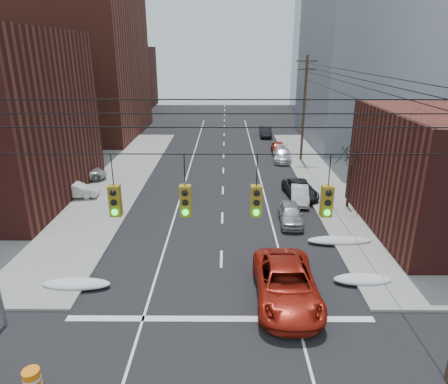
{
  "coord_description": "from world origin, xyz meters",
  "views": [
    {
      "loc": [
        0.25,
        -8.6,
        11.56
      ],
      "look_at": [
        0.14,
        15.23,
        3.0
      ],
      "focal_mm": 32.0,
      "sensor_mm": 36.0,
      "label": 1
    }
  ],
  "objects_px": {
    "parked_car_d": "(282,155)",
    "parked_car_e": "(278,148)",
    "parked_car_f": "(265,131)",
    "lot_car_c": "(28,186)",
    "lot_car_a": "(74,190)",
    "construction_barrel": "(33,382)",
    "red_pickup": "(286,284)",
    "parked_car_a": "(291,214)",
    "parked_car_c": "(300,189)",
    "lot_car_d": "(29,184)",
    "parked_car_b": "(300,195)",
    "lot_car_b": "(79,174)"
  },
  "relations": [
    {
      "from": "parked_car_d",
      "to": "parked_car_e",
      "type": "xyz_separation_m",
      "value": [
        0.0,
        3.47,
        -0.01
      ]
    },
    {
      "from": "parked_car_d",
      "to": "parked_car_f",
      "type": "bearing_deg",
      "value": 98.02
    },
    {
      "from": "parked_car_d",
      "to": "lot_car_c",
      "type": "xyz_separation_m",
      "value": [
        -22.58,
        -11.12,
        0.22
      ]
    },
    {
      "from": "lot_car_a",
      "to": "construction_barrel",
      "type": "relative_size",
      "value": 3.51
    },
    {
      "from": "red_pickup",
      "to": "parked_car_a",
      "type": "bearing_deg",
      "value": 80.47
    },
    {
      "from": "parked_car_a",
      "to": "construction_barrel",
      "type": "height_order",
      "value": "parked_car_a"
    },
    {
      "from": "lot_car_c",
      "to": "parked_car_e",
      "type": "bearing_deg",
      "value": -75.97
    },
    {
      "from": "parked_car_f",
      "to": "construction_barrel",
      "type": "distance_m",
      "value": 45.98
    },
    {
      "from": "parked_car_d",
      "to": "red_pickup",
      "type": "bearing_deg",
      "value": -91.99
    },
    {
      "from": "parked_car_c",
      "to": "parked_car_f",
      "type": "distance_m",
      "value": 24.08
    },
    {
      "from": "red_pickup",
      "to": "parked_car_f",
      "type": "relative_size",
      "value": 1.43
    },
    {
      "from": "parked_car_a",
      "to": "parked_car_f",
      "type": "distance_m",
      "value": 29.41
    },
    {
      "from": "red_pickup",
      "to": "parked_car_a",
      "type": "distance_m",
      "value": 9.31
    },
    {
      "from": "lot_car_c",
      "to": "parked_car_f",
      "type": "bearing_deg",
      "value": -61.33
    },
    {
      "from": "parked_car_e",
      "to": "lot_car_d",
      "type": "bearing_deg",
      "value": -147.16
    },
    {
      "from": "red_pickup",
      "to": "parked_car_c",
      "type": "bearing_deg",
      "value": 77.97
    },
    {
      "from": "red_pickup",
      "to": "lot_car_c",
      "type": "height_order",
      "value": "red_pickup"
    },
    {
      "from": "parked_car_b",
      "to": "lot_car_a",
      "type": "bearing_deg",
      "value": -174.71
    },
    {
      "from": "parked_car_c",
      "to": "lot_car_d",
      "type": "bearing_deg",
      "value": 171.37
    },
    {
      "from": "parked_car_c",
      "to": "parked_car_d",
      "type": "distance_m",
      "value": 11.24
    },
    {
      "from": "parked_car_a",
      "to": "lot_car_d",
      "type": "relative_size",
      "value": 0.99
    },
    {
      "from": "lot_car_d",
      "to": "lot_car_b",
      "type": "bearing_deg",
      "value": -52.46
    },
    {
      "from": "parked_car_c",
      "to": "parked_car_e",
      "type": "distance_m",
      "value": 14.71
    },
    {
      "from": "lot_car_b",
      "to": "lot_car_c",
      "type": "distance_m",
      "value": 4.68
    },
    {
      "from": "lot_car_c",
      "to": "construction_barrel",
      "type": "xyz_separation_m",
      "value": [
        9.68,
        -20.37,
        -0.33
      ]
    },
    {
      "from": "parked_car_b",
      "to": "lot_car_c",
      "type": "bearing_deg",
      "value": -176.31
    },
    {
      "from": "parked_car_b",
      "to": "lot_car_d",
      "type": "bearing_deg",
      "value": -178.02
    },
    {
      "from": "parked_car_a",
      "to": "lot_car_a",
      "type": "distance_m",
      "value": 17.5
    },
    {
      "from": "parked_car_b",
      "to": "lot_car_c",
      "type": "distance_m",
      "value": 22.36
    },
    {
      "from": "parked_car_a",
      "to": "lot_car_a",
      "type": "height_order",
      "value": "lot_car_a"
    },
    {
      "from": "lot_car_d",
      "to": "parked_car_f",
      "type": "bearing_deg",
      "value": -48.04
    },
    {
      "from": "lot_car_a",
      "to": "lot_car_b",
      "type": "relative_size",
      "value": 0.78
    },
    {
      "from": "parked_car_e",
      "to": "construction_barrel",
      "type": "height_order",
      "value": "parked_car_e"
    },
    {
      "from": "parked_car_f",
      "to": "red_pickup",
      "type": "bearing_deg",
      "value": -92.65
    },
    {
      "from": "parked_car_c",
      "to": "lot_car_b",
      "type": "distance_m",
      "value": 19.92
    },
    {
      "from": "parked_car_e",
      "to": "construction_barrel",
      "type": "relative_size",
      "value": 3.58
    },
    {
      "from": "parked_car_f",
      "to": "lot_car_b",
      "type": "relative_size",
      "value": 0.92
    },
    {
      "from": "parked_car_a",
      "to": "parked_car_f",
      "type": "xyz_separation_m",
      "value": [
        0.95,
        29.4,
        0.07
      ]
    },
    {
      "from": "construction_barrel",
      "to": "parked_car_a",
      "type": "bearing_deg",
      "value": 52.85
    },
    {
      "from": "lot_car_a",
      "to": "construction_barrel",
      "type": "xyz_separation_m",
      "value": [
        5.56,
        -19.59,
        -0.22
      ]
    },
    {
      "from": "parked_car_c",
      "to": "lot_car_c",
      "type": "distance_m",
      "value": 22.58
    },
    {
      "from": "parked_car_b",
      "to": "parked_car_f",
      "type": "xyz_separation_m",
      "value": [
        -0.38,
        25.37,
        0.1
      ]
    },
    {
      "from": "parked_car_d",
      "to": "lot_car_a",
      "type": "distance_m",
      "value": 21.96
    },
    {
      "from": "parked_car_b",
      "to": "parked_car_c",
      "type": "xyz_separation_m",
      "value": [
        0.27,
        1.3,
        0.02
      ]
    },
    {
      "from": "parked_car_b",
      "to": "lot_car_a",
      "type": "relative_size",
      "value": 1.02
    },
    {
      "from": "parked_car_d",
      "to": "parked_car_f",
      "type": "relative_size",
      "value": 1.03
    },
    {
      "from": "lot_car_b",
      "to": "lot_car_c",
      "type": "relative_size",
      "value": 0.95
    },
    {
      "from": "parked_car_a",
      "to": "construction_barrel",
      "type": "distance_m",
      "value": 18.71
    },
    {
      "from": "lot_car_d",
      "to": "construction_barrel",
      "type": "bearing_deg",
      "value": -159.23
    },
    {
      "from": "red_pickup",
      "to": "lot_car_b",
      "type": "bearing_deg",
      "value": 132.41
    }
  ]
}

